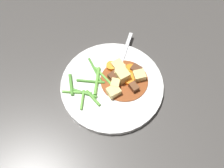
% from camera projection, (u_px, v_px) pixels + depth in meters
% --- Properties ---
extents(ground_plane, '(3.00, 3.00, 0.00)m').
position_uv_depth(ground_plane, '(112.00, 87.00, 0.71)').
color(ground_plane, '#423F3D').
extents(dinner_plate, '(0.28, 0.28, 0.02)m').
position_uv_depth(dinner_plate, '(112.00, 85.00, 0.71)').
color(dinner_plate, white).
rests_on(dinner_plate, ground_plane).
extents(stew_sauce, '(0.13, 0.13, 0.00)m').
position_uv_depth(stew_sauce, '(124.00, 80.00, 0.70)').
color(stew_sauce, brown).
rests_on(stew_sauce, dinner_plate).
extents(carrot_slice_0, '(0.04, 0.04, 0.01)m').
position_uv_depth(carrot_slice_0, '(132.00, 74.00, 0.71)').
color(carrot_slice_0, orange).
rests_on(carrot_slice_0, dinner_plate).
extents(carrot_slice_1, '(0.04, 0.04, 0.01)m').
position_uv_depth(carrot_slice_1, '(111.00, 66.00, 0.72)').
color(carrot_slice_1, orange).
rests_on(carrot_slice_1, dinner_plate).
extents(carrot_slice_2, '(0.03, 0.03, 0.01)m').
position_uv_depth(carrot_slice_2, '(129.00, 81.00, 0.70)').
color(carrot_slice_2, orange).
rests_on(carrot_slice_2, dinner_plate).
extents(carrot_slice_3, '(0.04, 0.04, 0.01)m').
position_uv_depth(carrot_slice_3, '(130.00, 69.00, 0.72)').
color(carrot_slice_3, orange).
rests_on(carrot_slice_3, dinner_plate).
extents(potato_chunk_0, '(0.03, 0.04, 0.02)m').
position_uv_depth(potato_chunk_0, '(120.00, 71.00, 0.70)').
color(potato_chunk_0, '#E5CC7A').
rests_on(potato_chunk_0, dinner_plate).
extents(potato_chunk_1, '(0.03, 0.03, 0.02)m').
position_uv_depth(potato_chunk_1, '(139.00, 76.00, 0.70)').
color(potato_chunk_1, '#E5CC7A').
rests_on(potato_chunk_1, dinner_plate).
extents(potato_chunk_2, '(0.03, 0.03, 0.02)m').
position_uv_depth(potato_chunk_2, '(115.00, 84.00, 0.69)').
color(potato_chunk_2, '#E5CC7A').
rests_on(potato_chunk_2, dinner_plate).
extents(potato_chunk_3, '(0.04, 0.04, 0.03)m').
position_uv_depth(potato_chunk_3, '(123.00, 76.00, 0.69)').
color(potato_chunk_3, '#E5CC7A').
rests_on(potato_chunk_3, dinner_plate).
extents(potato_chunk_4, '(0.04, 0.04, 0.02)m').
position_uv_depth(potato_chunk_4, '(118.00, 66.00, 0.71)').
color(potato_chunk_4, '#E5CC7A').
rests_on(potato_chunk_4, dinner_plate).
extents(potato_chunk_5, '(0.04, 0.04, 0.02)m').
position_uv_depth(potato_chunk_5, '(115.00, 91.00, 0.68)').
color(potato_chunk_5, '#E5CC7A').
rests_on(potato_chunk_5, dinner_plate).
extents(meat_chunk_0, '(0.03, 0.03, 0.02)m').
position_uv_depth(meat_chunk_0, '(113.00, 77.00, 0.70)').
color(meat_chunk_0, '#56331E').
rests_on(meat_chunk_0, dinner_plate).
extents(meat_chunk_1, '(0.03, 0.03, 0.02)m').
position_uv_depth(meat_chunk_1, '(136.00, 69.00, 0.71)').
color(meat_chunk_1, '#56331E').
rests_on(meat_chunk_1, dinner_plate).
extents(meat_chunk_2, '(0.03, 0.03, 0.02)m').
position_uv_depth(meat_chunk_2, '(134.00, 87.00, 0.68)').
color(meat_chunk_2, brown).
rests_on(meat_chunk_2, dinner_plate).
extents(green_bean_0, '(0.08, 0.03, 0.01)m').
position_uv_depth(green_bean_0, '(91.00, 81.00, 0.70)').
color(green_bean_0, '#4C8E33').
rests_on(green_bean_0, dinner_plate).
extents(green_bean_1, '(0.07, 0.04, 0.01)m').
position_uv_depth(green_bean_1, '(84.00, 93.00, 0.68)').
color(green_bean_1, '#4C8E33').
rests_on(green_bean_1, dinner_plate).
extents(green_bean_2, '(0.04, 0.05, 0.01)m').
position_uv_depth(green_bean_2, '(93.00, 98.00, 0.67)').
color(green_bean_2, '#599E38').
rests_on(green_bean_2, dinner_plate).
extents(green_bean_3, '(0.03, 0.08, 0.01)m').
position_uv_depth(green_bean_3, '(97.00, 81.00, 0.70)').
color(green_bean_3, '#66AD42').
rests_on(green_bean_3, dinner_plate).
extents(green_bean_4, '(0.05, 0.07, 0.01)m').
position_uv_depth(green_bean_4, '(104.00, 77.00, 0.71)').
color(green_bean_4, '#66AD42').
rests_on(green_bean_4, dinner_plate).
extents(green_bean_5, '(0.08, 0.02, 0.01)m').
position_uv_depth(green_bean_5, '(77.00, 92.00, 0.68)').
color(green_bean_5, '#66AD42').
rests_on(green_bean_5, dinner_plate).
extents(green_bean_6, '(0.01, 0.06, 0.01)m').
position_uv_depth(green_bean_6, '(71.00, 85.00, 0.69)').
color(green_bean_6, '#4C8E33').
rests_on(green_bean_6, dinner_plate).
extents(green_bean_7, '(0.02, 0.06, 0.01)m').
position_uv_depth(green_bean_7, '(82.00, 100.00, 0.67)').
color(green_bean_7, '#66AD42').
rests_on(green_bean_7, dinner_plate).
extents(green_bean_8, '(0.03, 0.08, 0.01)m').
position_uv_depth(green_bean_8, '(95.00, 70.00, 0.72)').
color(green_bean_8, '#4C8E33').
rests_on(green_bean_8, dinner_plate).
extents(fork, '(0.09, 0.17, 0.00)m').
position_uv_depth(fork, '(123.00, 57.00, 0.74)').
color(fork, silver).
rests_on(fork, dinner_plate).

